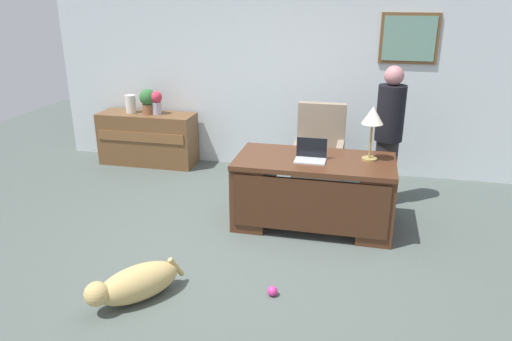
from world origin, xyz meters
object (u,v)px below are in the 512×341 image
object	(u,v)px
dog_lying	(134,284)
dog_toy_ball	(272,291)
person_standing	(388,135)
credenza	(148,139)
dog_toy_bone	(92,295)
laptop	(311,155)
armchair	(319,155)
vase_with_flowers	(156,102)
desk	(313,191)
potted_plant	(148,100)
desk_lamp	(373,119)
vase_empty	(131,104)

from	to	relation	value
dog_lying	dog_toy_ball	xyz separation A→B (m)	(1.11, 0.32, -0.11)
person_standing	dog_toy_ball	size ratio (longest dim) A/B	19.10
credenza	dog_lying	distance (m)	3.53
dog_toy_bone	person_standing	bearing A→B (deg)	47.02
laptop	dog_toy_ball	distance (m)	1.59
armchair	credenza	bearing A→B (deg)	168.32
person_standing	vase_with_flowers	xyz separation A→B (m)	(-3.22, 0.71, 0.09)
armchair	vase_with_flowers	xyz separation A→B (m)	(-2.41, 0.54, 0.45)
person_standing	dog_toy_ball	xyz separation A→B (m)	(-0.93, -2.22, -0.81)
laptop	desk	bearing A→B (deg)	24.94
person_standing	potted_plant	distance (m)	3.43
armchair	dog_lying	size ratio (longest dim) A/B	1.51
desk_lamp	dog_toy_ball	size ratio (longest dim) A/B	6.59
person_standing	dog_toy_ball	bearing A→B (deg)	-112.79
dog_toy_ball	dog_toy_bone	distance (m)	1.53
potted_plant	dog_toy_ball	world-z (taller)	potted_plant
credenza	armchair	size ratio (longest dim) A/B	1.26
desk	potted_plant	world-z (taller)	potted_plant
desk	laptop	distance (m)	0.41
vase_with_flowers	dog_toy_bone	world-z (taller)	vase_with_flowers
laptop	armchair	bearing A→B (deg)	90.38
potted_plant	dog_toy_bone	bearing A→B (deg)	-74.22
armchair	desk_lamp	world-z (taller)	desk_lamp
vase_with_flowers	dog_toy_bone	size ratio (longest dim) A/B	2.17
armchair	dog_lying	bearing A→B (deg)	-114.29
laptop	vase_with_flowers	distance (m)	2.88
desk	dog_lying	distance (m)	2.16
potted_plant	dog_toy_ball	bearing A→B (deg)	-50.57
person_standing	dog_toy_bone	world-z (taller)	person_standing
laptop	dog_toy_ball	xyz separation A→B (m)	(-0.13, -1.38, -0.78)
vase_with_flowers	dog_toy_ball	xyz separation A→B (m)	(2.29, -2.94, -0.90)
person_standing	desk_lamp	distance (m)	0.81
desk	potted_plant	bearing A→B (deg)	149.30
dog_toy_ball	desk	bearing A→B (deg)	83.10
dog_toy_bone	dog_lying	bearing A→B (deg)	7.79
desk	desk_lamp	bearing A→B (deg)	12.33
person_standing	vase_empty	size ratio (longest dim) A/B	6.40
credenza	dog_lying	xyz separation A→B (m)	(1.36, -3.26, -0.23)
desk_lamp	vase_with_flowers	size ratio (longest dim) A/B	1.72
person_standing	desk_lamp	bearing A→B (deg)	-106.37
potted_plant	dog_lying	bearing A→B (deg)	-68.08
armchair	potted_plant	size ratio (longest dim) A/B	3.12
vase_with_flowers	armchair	bearing A→B (deg)	-12.54
vase_with_flowers	person_standing	bearing A→B (deg)	-12.51
person_standing	desk_lamp	world-z (taller)	person_standing
armchair	desk_lamp	size ratio (longest dim) A/B	1.96
dog_lying	dog_toy_ball	size ratio (longest dim) A/B	8.57
credenza	dog_toy_ball	bearing A→B (deg)	-50.01
vase_with_flowers	dog_lying	bearing A→B (deg)	-70.06
desk	vase_with_flowers	xyz separation A→B (m)	(-2.46, 1.54, 0.53)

